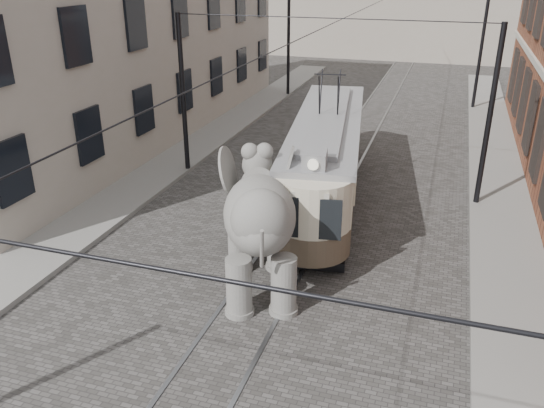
% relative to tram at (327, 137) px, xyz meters
% --- Properties ---
extents(ground, '(120.00, 120.00, 0.00)m').
position_rel_tram_xyz_m(ground, '(-0.11, -5.30, -2.16)').
color(ground, '#494643').
extents(tram_rails, '(1.54, 80.00, 0.02)m').
position_rel_tram_xyz_m(tram_rails, '(-0.11, -5.30, -2.15)').
color(tram_rails, slate).
rests_on(tram_rails, ground).
extents(sidewalk_right, '(2.00, 60.00, 0.15)m').
position_rel_tram_xyz_m(sidewalk_right, '(5.89, -5.30, -2.08)').
color(sidewalk_right, slate).
rests_on(sidewalk_right, ground).
extents(sidewalk_left, '(2.00, 60.00, 0.15)m').
position_rel_tram_xyz_m(sidewalk_left, '(-6.61, -5.30, -2.08)').
color(sidewalk_left, slate).
rests_on(sidewalk_left, ground).
extents(stucco_building, '(7.00, 24.00, 10.00)m').
position_rel_tram_xyz_m(stucco_building, '(-11.11, 4.70, 2.84)').
color(stucco_building, gray).
rests_on(stucco_building, ground).
extents(catenary, '(11.00, 30.20, 6.00)m').
position_rel_tram_xyz_m(catenary, '(-0.31, -0.30, 0.84)').
color(catenary, black).
rests_on(catenary, ground).
extents(tram, '(3.81, 11.09, 4.32)m').
position_rel_tram_xyz_m(tram, '(0.00, 0.00, 0.00)').
color(tram, beige).
rests_on(tram, ground).
extents(elephant, '(4.63, 6.02, 3.26)m').
position_rel_tram_xyz_m(elephant, '(-0.20, -6.51, -0.53)').
color(elephant, '#5F5D58').
rests_on(elephant, ground).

